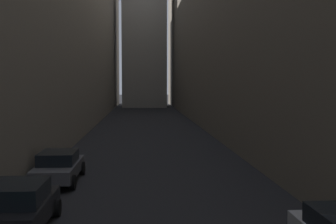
# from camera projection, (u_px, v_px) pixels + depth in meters

# --- Properties ---
(ground_plane) EXTENTS (264.00, 264.00, 0.00)m
(ground_plane) POSITION_uv_depth(u_px,v_px,m) (148.00, 130.00, 41.94)
(ground_plane) COLOR #232326
(building_block_left) EXTENTS (15.77, 108.00, 23.39)m
(building_block_left) POSITION_uv_depth(u_px,v_px,m) (10.00, 10.00, 42.33)
(building_block_left) COLOR gray
(building_block_left) RESTS_ON ground
(building_block_right) EXTENTS (15.84, 108.00, 24.70)m
(building_block_right) POSITION_uv_depth(u_px,v_px,m) (279.00, 6.00, 43.94)
(building_block_right) COLOR #756B5B
(building_block_right) RESTS_ON ground
(parked_car_left_third) EXTENTS (2.05, 3.94, 1.52)m
(parked_car_left_third) POSITION_uv_depth(u_px,v_px,m) (18.00, 206.00, 13.29)
(parked_car_left_third) COLOR black
(parked_car_left_third) RESTS_ON ground
(parked_car_left_far) EXTENTS (1.96, 4.47, 1.43)m
(parked_car_left_far) POSITION_uv_depth(u_px,v_px,m) (59.00, 166.00, 19.88)
(parked_car_left_far) COLOR #4C4C51
(parked_car_left_far) RESTS_ON ground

